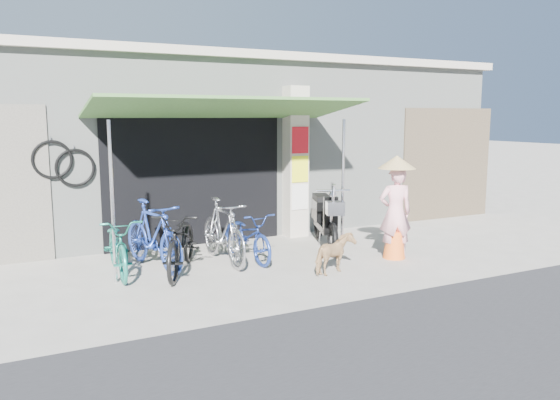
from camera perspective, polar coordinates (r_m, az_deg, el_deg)
name	(u,v)px	position (r m, az deg, el deg)	size (l,w,h in m)	color
ground	(319,270)	(8.72, 4.12, -7.32)	(80.00, 80.00, 0.00)	#9F9990
bicycle_shop	(211,141)	(13.04, -7.25, 6.13)	(12.30, 5.30, 3.66)	#999E96
shop_pillar	(295,162)	(10.97, 1.58, 3.96)	(0.42, 0.44, 3.00)	beige
awning	(227,110)	(9.46, -5.58, 9.33)	(4.60, 1.88, 2.72)	#3C692F
neighbour_right	(447,164)	(13.53, 17.05, 3.64)	(2.60, 0.06, 2.60)	brown
bike_teal	(118,245)	(8.73, -16.55, -4.57)	(0.60, 1.72, 0.90)	#1B7C68
bike_blue	(153,235)	(8.88, -13.11, -3.58)	(0.52, 1.83, 1.10)	navy
bike_black	(182,242)	(8.57, -10.22, -4.30)	(0.66, 1.89, 0.99)	black
bike_silver	(223,231)	(9.06, -5.97, -3.24)	(0.50, 1.78, 1.07)	#ABABB0
bike_navy	(247,236)	(9.22, -3.44, -3.74)	(0.56, 1.60, 0.84)	navy
street_dog	(335,254)	(8.47, 5.73, -5.65)	(0.33, 0.73, 0.62)	#9B8C52
moped	(325,218)	(10.19, 4.69, -1.90)	(0.94, 1.99, 1.17)	black
nun	(395,208)	(9.45, 11.97, -0.82)	(0.66, 0.64, 1.76)	pink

